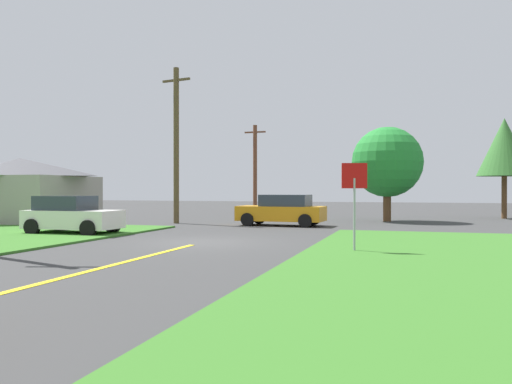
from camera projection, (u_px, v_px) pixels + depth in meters
name	position (u px, v px, depth m)	size (l,w,h in m)	color
ground_plane	(204.00, 242.00, 18.02)	(120.00, 120.00, 0.00)	#393939
lane_stripe_center	(52.00, 281.00, 10.37)	(0.20, 14.00, 0.01)	yellow
stop_sign	(354.00, 190.00, 14.95)	(0.74, 0.22, 2.68)	#9EA0A8
car_approaching_junction	(282.00, 210.00, 26.23)	(4.56, 2.23, 1.62)	orange
parked_car_near_building	(71.00, 215.00, 21.16)	(3.95, 1.98, 1.62)	white
utility_pole_mid	(176.00, 144.00, 28.03)	(1.79, 0.43, 8.68)	brown
utility_pole_far	(255.00, 168.00, 41.04)	(1.80, 0.33, 7.14)	brown
oak_tree_left	(387.00, 162.00, 29.81)	(4.16, 4.16, 5.60)	brown
pine_tree_center	(504.00, 147.00, 32.62)	(3.42, 3.42, 6.53)	brown
barn	(20.00, 190.00, 28.80)	(7.36, 5.42, 3.69)	gray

